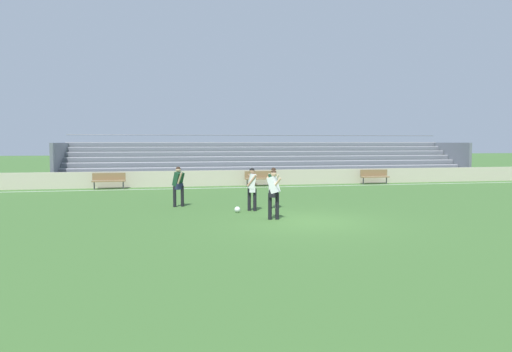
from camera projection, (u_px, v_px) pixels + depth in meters
ground_plane at (308, 222)px, 15.23m from camera, size 160.00×160.00×0.00m
field_line_sideline at (247, 187)px, 26.67m from camera, size 44.00×0.12×0.01m
sideline_wall at (244, 178)px, 27.83m from camera, size 48.00×0.16×0.94m
bleacher_stand at (272, 160)px, 31.59m from camera, size 27.60×4.87×3.17m
bench_centre_sideline at (260, 177)px, 27.35m from camera, size 1.80×0.40×0.90m
bench_near_wall_gap at (109, 179)px, 25.69m from camera, size 1.80×0.40×0.90m
bench_far_left at (374, 175)px, 28.76m from camera, size 1.80×0.40×0.90m
player_white_challenging at (252, 185)px, 17.55m from camera, size 0.48×0.48×1.65m
player_dark_wide_left at (273, 184)px, 18.11m from camera, size 0.49×0.61×1.63m
player_white_wide_right at (274, 190)px, 15.57m from camera, size 0.53×0.65×1.70m
player_dark_trailing_run at (178, 183)px, 18.67m from camera, size 0.53×0.65×1.64m
soccer_ball at (237, 209)px, 17.22m from camera, size 0.22×0.22×0.22m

